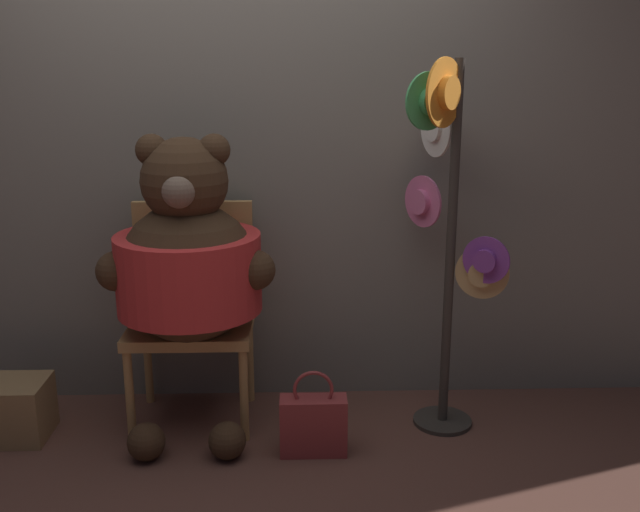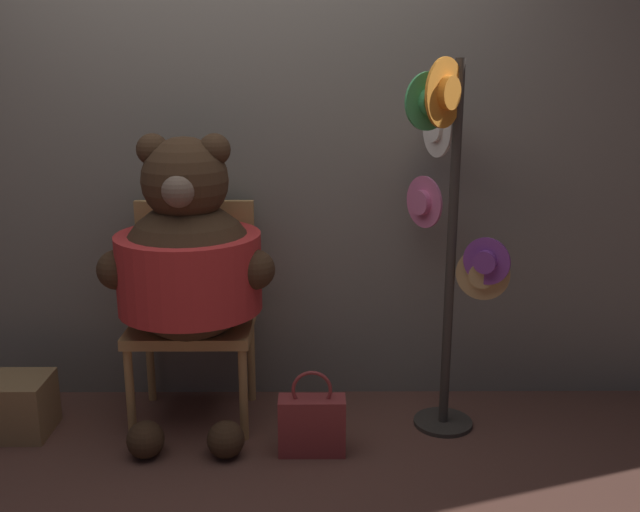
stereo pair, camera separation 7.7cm
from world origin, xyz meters
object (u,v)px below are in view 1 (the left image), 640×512
chair (193,303)px  teddy_bear (188,264)px  handbag_on_ground (313,424)px  hat_display_rack (448,213)px

chair → teddy_bear: bearing=-84.7°
chair → teddy_bear: (0.02, -0.17, 0.24)m
teddy_bear → handbag_on_ground: 0.91m
hat_display_rack → handbag_on_ground: bearing=-157.1°
teddy_bear → hat_display_rack: hat_display_rack is taller
chair → handbag_on_ground: chair is taller
hat_display_rack → handbag_on_ground: (-0.61, -0.26, -0.89)m
chair → hat_display_rack: (1.18, -0.16, 0.47)m
chair → handbag_on_ground: size_ratio=2.64×
hat_display_rack → chair: bearing=172.3°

